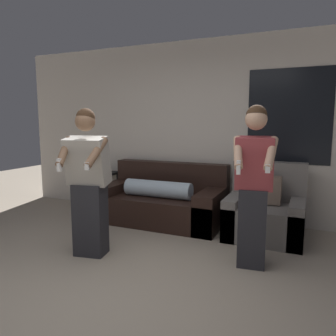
{
  "coord_description": "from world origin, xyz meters",
  "views": [
    {
      "loc": [
        1.55,
        -2.14,
        1.48
      ],
      "look_at": [
        0.19,
        0.96,
        1.0
      ],
      "focal_mm": 35.0,
      "sensor_mm": 36.0,
      "label": 1
    }
  ],
  "objects_px": {
    "side_table": "(100,178)",
    "person_left": "(88,183)",
    "armchair": "(265,213)",
    "couch": "(163,202)",
    "person_right": "(254,186)"
  },
  "relations": [
    {
      "from": "couch",
      "to": "person_right",
      "type": "distance_m",
      "value": 1.9
    },
    {
      "from": "armchair",
      "to": "couch",
      "type": "bearing_deg",
      "value": 176.89
    },
    {
      "from": "couch",
      "to": "side_table",
      "type": "bearing_deg",
      "value": 170.99
    },
    {
      "from": "person_right",
      "to": "side_table",
      "type": "bearing_deg",
      "value": 155.6
    },
    {
      "from": "couch",
      "to": "person_right",
      "type": "xyz_separation_m",
      "value": [
        1.48,
        -1.05,
        0.55
      ]
    },
    {
      "from": "armchair",
      "to": "side_table",
      "type": "bearing_deg",
      "value": 174.18
    },
    {
      "from": "person_left",
      "to": "person_right",
      "type": "xyz_separation_m",
      "value": [
        1.7,
        0.43,
        0.03
      ]
    },
    {
      "from": "couch",
      "to": "side_table",
      "type": "relative_size",
      "value": 2.32
    },
    {
      "from": "side_table",
      "to": "armchair",
      "type": "bearing_deg",
      "value": -5.82
    },
    {
      "from": "armchair",
      "to": "person_left",
      "type": "relative_size",
      "value": 0.59
    },
    {
      "from": "armchair",
      "to": "person_left",
      "type": "height_order",
      "value": "person_left"
    },
    {
      "from": "side_table",
      "to": "person_right",
      "type": "bearing_deg",
      "value": -24.4
    },
    {
      "from": "armchair",
      "to": "person_right",
      "type": "xyz_separation_m",
      "value": [
        -0.01,
        -0.96,
        0.53
      ]
    },
    {
      "from": "side_table",
      "to": "person_left",
      "type": "xyz_separation_m",
      "value": [
        1.04,
        -1.68,
        0.27
      ]
    },
    {
      "from": "armchair",
      "to": "person_left",
      "type": "distance_m",
      "value": 2.27
    }
  ]
}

